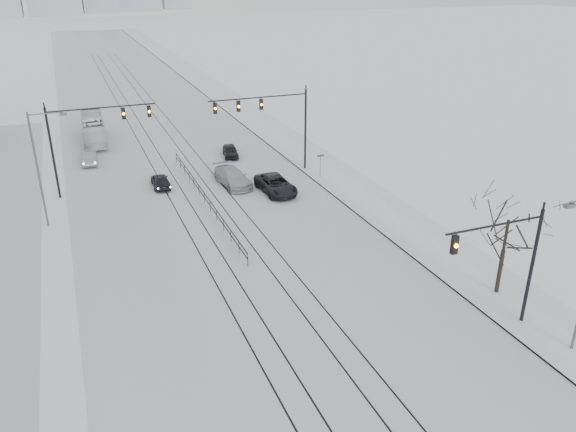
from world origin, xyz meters
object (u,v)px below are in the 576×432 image
object	(u,v)px
sedan_nb_far	(230,151)
sedan_nb_right	(233,177)
sedan_sb_inner	(161,181)
box_truck	(94,129)
bare_tree	(507,228)
sedan_nb_front	(276,185)
traffic_mast_near	(511,256)
sedan_sb_outer	(89,157)

from	to	relation	value
sedan_nb_far	sedan_nb_right	bearing A→B (deg)	-95.02
sedan_sb_inner	box_truck	distance (m)	18.52
bare_tree	sedan_nb_front	size ratio (longest dim) A/B	1.13
traffic_mast_near	sedan_sb_inner	distance (m)	32.52
sedan_nb_front	box_truck	size ratio (longest dim) A/B	0.51
box_truck	traffic_mast_near	bearing A→B (deg)	112.61
sedan_sb_inner	box_truck	size ratio (longest dim) A/B	0.36
bare_tree	sedan_sb_inner	world-z (taller)	bare_tree
sedan_nb_far	box_truck	distance (m)	17.38
sedan_sb_inner	sedan_nb_far	world-z (taller)	sedan_sb_inner
sedan_nb_front	sedan_nb_right	size ratio (longest dim) A/B	1.00
sedan_nb_right	sedan_nb_far	size ratio (longest dim) A/B	1.46
traffic_mast_near	sedan_nb_front	xyz separation A→B (m)	(-4.22, 24.13, -3.81)
traffic_mast_near	sedan_sb_inner	bearing A→B (deg)	114.85
sedan_sb_outer	box_truck	world-z (taller)	box_truck
bare_tree	sedan_nb_right	xyz separation A→B (m)	(-9.69, 24.34, -3.71)
bare_tree	sedan_nb_far	world-z (taller)	bare_tree
sedan_nb_front	sedan_nb_far	world-z (taller)	sedan_nb_front
traffic_mast_near	sedan_sb_inner	world-z (taller)	traffic_mast_near
box_truck	sedan_sb_outer	bearing A→B (deg)	84.11
bare_tree	sedan_nb_front	bearing A→B (deg)	107.43
box_truck	bare_tree	bearing A→B (deg)	116.52
sedan_nb_right	box_truck	distance (m)	22.66
traffic_mast_near	sedan_nb_right	bearing A→B (deg)	104.90
box_truck	sedan_sb_inner	bearing A→B (deg)	105.76
traffic_mast_near	sedan_sb_outer	world-z (taller)	traffic_mast_near
sedan_nb_right	bare_tree	bearing A→B (deg)	-74.49
sedan_nb_front	sedan_nb_right	xyz separation A→B (m)	(-3.05, 3.21, 0.04)
bare_tree	sedan_sb_outer	world-z (taller)	bare_tree
sedan_sb_inner	sedan_nb_right	bearing A→B (deg)	164.00
bare_tree	sedan_sb_inner	distance (m)	31.01
sedan_nb_far	sedan_sb_inner	bearing A→B (deg)	-132.96
sedan_sb_outer	traffic_mast_near	bearing A→B (deg)	119.90
sedan_sb_outer	sedan_nb_right	world-z (taller)	sedan_nb_right
box_truck	sedan_nb_right	bearing A→B (deg)	120.16
sedan_sb_inner	sedan_sb_outer	bearing A→B (deg)	-58.43
sedan_nb_right	sedan_nb_far	bearing A→B (deg)	68.96
sedan_nb_right	box_truck	world-z (taller)	box_truck
sedan_sb_outer	sedan_nb_far	xyz separation A→B (m)	(14.15, -3.13, -0.05)
sedan_sb_inner	sedan_nb_front	xyz separation A→B (m)	(9.35, -5.17, 0.11)
bare_tree	sedan_sb_outer	bearing A→B (deg)	121.03
sedan_sb_inner	sedan_nb_right	distance (m)	6.59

